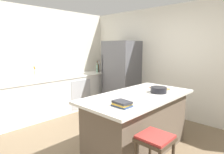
{
  "coord_description": "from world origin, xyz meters",
  "views": [
    {
      "loc": [
        2.11,
        -1.96,
        1.67
      ],
      "look_at": [
        -0.74,
        1.01,
        1.0
      ],
      "focal_mm": 30.4,
      "sensor_mm": 36.0,
      "label": 1
    }
  ],
  "objects_px": {
    "kitchen_island": "(138,122)",
    "cookbook_stack": "(122,104)",
    "bar_stool": "(155,146)",
    "gin_bottle": "(97,68)",
    "sink_faucet": "(50,71)",
    "soda_bottle": "(99,67)",
    "refrigerator": "(121,75)",
    "flower_vase": "(35,76)",
    "vinegar_bottle": "(104,67)",
    "whiskey_bottle": "(98,68)",
    "mixing_bowl": "(159,90)",
    "cutting_board": "(160,88)"
  },
  "relations": [
    {
      "from": "flower_vase",
      "to": "soda_bottle",
      "type": "xyz_separation_m",
      "value": [
        -0.11,
        2.04,
        0.02
      ]
    },
    {
      "from": "vinegar_bottle",
      "to": "gin_bottle",
      "type": "xyz_separation_m",
      "value": [
        0.01,
        -0.28,
        -0.0
      ]
    },
    {
      "from": "refrigerator",
      "to": "cutting_board",
      "type": "xyz_separation_m",
      "value": [
        1.64,
        -0.84,
        0.02
      ]
    },
    {
      "from": "gin_bottle",
      "to": "cookbook_stack",
      "type": "bearing_deg",
      "value": -36.15
    },
    {
      "from": "vinegar_bottle",
      "to": "cutting_board",
      "type": "bearing_deg",
      "value": -21.68
    },
    {
      "from": "sink_faucet",
      "to": "soda_bottle",
      "type": "height_order",
      "value": "soda_bottle"
    },
    {
      "from": "sink_faucet",
      "to": "soda_bottle",
      "type": "xyz_separation_m",
      "value": [
        -0.01,
        1.62,
        -0.03
      ]
    },
    {
      "from": "kitchen_island",
      "to": "soda_bottle",
      "type": "height_order",
      "value": "soda_bottle"
    },
    {
      "from": "flower_vase",
      "to": "cookbook_stack",
      "type": "relative_size",
      "value": 1.33
    },
    {
      "from": "refrigerator",
      "to": "cookbook_stack",
      "type": "bearing_deg",
      "value": -48.79
    },
    {
      "from": "sink_faucet",
      "to": "whiskey_bottle",
      "type": "height_order",
      "value": "whiskey_bottle"
    },
    {
      "from": "kitchen_island",
      "to": "vinegar_bottle",
      "type": "xyz_separation_m",
      "value": [
        -2.46,
        1.59,
        0.57
      ]
    },
    {
      "from": "soda_bottle",
      "to": "refrigerator",
      "type": "bearing_deg",
      "value": -2.58
    },
    {
      "from": "vinegar_bottle",
      "to": "whiskey_bottle",
      "type": "xyz_separation_m",
      "value": [
        -0.07,
        -0.19,
        0.0
      ]
    },
    {
      "from": "kitchen_island",
      "to": "vinegar_bottle",
      "type": "distance_m",
      "value": 2.98
    },
    {
      "from": "cookbook_stack",
      "to": "mixing_bowl",
      "type": "distance_m",
      "value": 0.96
    },
    {
      "from": "refrigerator",
      "to": "flower_vase",
      "type": "distance_m",
      "value": 2.16
    },
    {
      "from": "vinegar_bottle",
      "to": "mixing_bowl",
      "type": "distance_m",
      "value": 2.89
    },
    {
      "from": "soda_bottle",
      "to": "cookbook_stack",
      "type": "height_order",
      "value": "soda_bottle"
    },
    {
      "from": "refrigerator",
      "to": "kitchen_island",
      "type": "bearing_deg",
      "value": -41.83
    },
    {
      "from": "kitchen_island",
      "to": "sink_faucet",
      "type": "height_order",
      "value": "sink_faucet"
    },
    {
      "from": "refrigerator",
      "to": "cutting_board",
      "type": "height_order",
      "value": "refrigerator"
    },
    {
      "from": "bar_stool",
      "to": "sink_faucet",
      "type": "distance_m",
      "value": 3.3
    },
    {
      "from": "refrigerator",
      "to": "bar_stool",
      "type": "xyz_separation_m",
      "value": [
        2.3,
        -2.07,
        -0.34
      ]
    },
    {
      "from": "soda_bottle",
      "to": "bar_stool",
      "type": "bearing_deg",
      "value": -33.08
    },
    {
      "from": "refrigerator",
      "to": "soda_bottle",
      "type": "distance_m",
      "value": 0.95
    },
    {
      "from": "bar_stool",
      "to": "soda_bottle",
      "type": "distance_m",
      "value": 3.89
    },
    {
      "from": "whiskey_bottle",
      "to": "gin_bottle",
      "type": "relative_size",
      "value": 1.05
    },
    {
      "from": "soda_bottle",
      "to": "whiskey_bottle",
      "type": "height_order",
      "value": "soda_bottle"
    },
    {
      "from": "flower_vase",
      "to": "gin_bottle",
      "type": "distance_m",
      "value": 1.86
    },
    {
      "from": "gin_bottle",
      "to": "mixing_bowl",
      "type": "relative_size",
      "value": 1.15
    },
    {
      "from": "bar_stool",
      "to": "sink_faucet",
      "type": "height_order",
      "value": "sink_faucet"
    },
    {
      "from": "kitchen_island",
      "to": "whiskey_bottle",
      "type": "relative_size",
      "value": 6.02
    },
    {
      "from": "bar_stool",
      "to": "gin_bottle",
      "type": "height_order",
      "value": "gin_bottle"
    },
    {
      "from": "bar_stool",
      "to": "mixing_bowl",
      "type": "relative_size",
      "value": 2.64
    },
    {
      "from": "kitchen_island",
      "to": "cookbook_stack",
      "type": "relative_size",
      "value": 7.93
    },
    {
      "from": "kitchen_island",
      "to": "mixing_bowl",
      "type": "relative_size",
      "value": 7.28
    },
    {
      "from": "mixing_bowl",
      "to": "whiskey_bottle",
      "type": "bearing_deg",
      "value": 158.43
    },
    {
      "from": "vinegar_bottle",
      "to": "whiskey_bottle",
      "type": "relative_size",
      "value": 0.94
    },
    {
      "from": "kitchen_island",
      "to": "cutting_board",
      "type": "bearing_deg",
      "value": 88.11
    },
    {
      "from": "bar_stool",
      "to": "gin_bottle",
      "type": "xyz_separation_m",
      "value": [
        -3.13,
        1.93,
        0.46
      ]
    },
    {
      "from": "vinegar_bottle",
      "to": "refrigerator",
      "type": "bearing_deg",
      "value": -9.97
    },
    {
      "from": "kitchen_island",
      "to": "soda_bottle",
      "type": "relative_size",
      "value": 5.96
    },
    {
      "from": "soda_bottle",
      "to": "whiskey_bottle",
      "type": "distance_m",
      "value": 0.09
    },
    {
      "from": "kitchen_island",
      "to": "soda_bottle",
      "type": "bearing_deg",
      "value": 149.78
    },
    {
      "from": "whiskey_bottle",
      "to": "gin_bottle",
      "type": "xyz_separation_m",
      "value": [
        0.08,
        -0.1,
        -0.0
      ]
    },
    {
      "from": "refrigerator",
      "to": "whiskey_bottle",
      "type": "bearing_deg",
      "value": -177.55
    },
    {
      "from": "whiskey_bottle",
      "to": "cookbook_stack",
      "type": "height_order",
      "value": "whiskey_bottle"
    },
    {
      "from": "soda_bottle",
      "to": "mixing_bowl",
      "type": "relative_size",
      "value": 1.22
    },
    {
      "from": "bar_stool",
      "to": "whiskey_bottle",
      "type": "relative_size",
      "value": 2.18
    }
  ]
}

